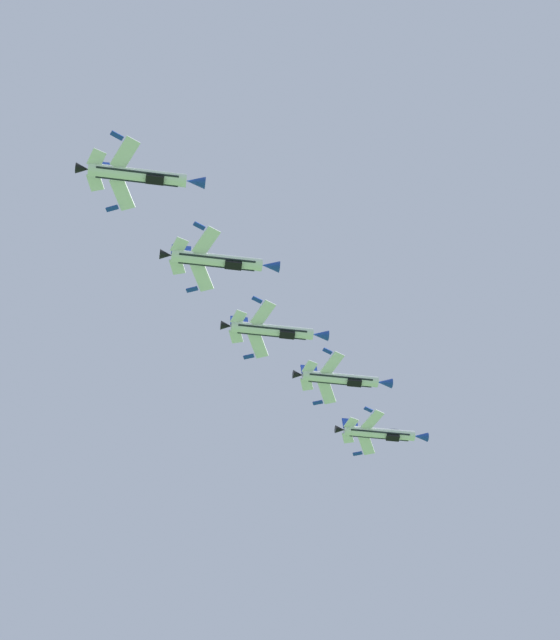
# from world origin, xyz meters

# --- Properties ---
(fighter_jet_lead) EXTENTS (15.72, 9.96, 4.73)m
(fighter_jet_lead) POSITION_xyz_m (4.31, 127.71, 89.38)
(fighter_jet_lead) COLOR white
(fighter_jet_left_wing) EXTENTS (15.72, 9.70, 5.03)m
(fighter_jet_left_wing) POSITION_xyz_m (-1.28, 113.09, 90.39)
(fighter_jet_left_wing) COLOR white
(fighter_jet_right_wing) EXTENTS (15.72, 9.74, 4.99)m
(fighter_jet_right_wing) POSITION_xyz_m (-10.34, 98.73, 89.32)
(fighter_jet_right_wing) COLOR white
(fighter_jet_left_outer) EXTENTS (15.72, 9.89, 4.82)m
(fighter_jet_left_outer) POSITION_xyz_m (-15.68, 82.07, 88.12)
(fighter_jet_left_outer) COLOR white
(fighter_jet_right_outer) EXTENTS (15.72, 9.76, 4.98)m
(fighter_jet_right_outer) POSITION_xyz_m (-23.39, 68.29, 90.34)
(fighter_jet_right_outer) COLOR white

